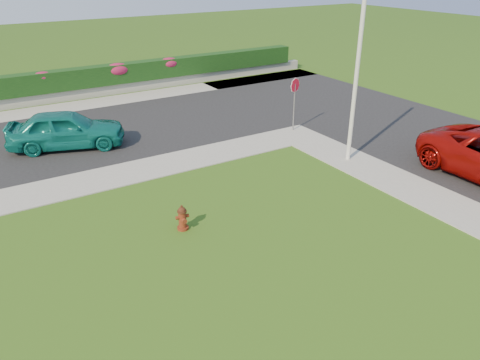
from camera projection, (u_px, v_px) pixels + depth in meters
ground at (298, 298)px, 11.04m from camera, size 120.00×120.00×0.00m
street_right at (462, 148)px, 19.84m from camera, size 8.00×32.00×0.04m
curb_corner at (296, 135)px, 21.29m from camera, size 2.00×2.00×0.04m
sidewalk_beyond at (63, 108)px, 25.13m from camera, size 34.00×2.00×0.04m
retaining_wall at (56, 97)px, 26.16m from camera, size 34.00×0.40×0.60m
hedge at (53, 81)px, 25.88m from camera, size 32.00×0.90×1.10m
fire_hydrant at (182, 218)px, 13.73m from camera, size 0.41×0.38×0.79m
sedan_teal at (66, 129)px, 19.51m from camera, size 5.04×3.33×1.60m
utility_pole at (356, 79)px, 17.29m from camera, size 0.16×0.16×6.50m
stop_sign at (295, 92)px, 21.10m from camera, size 0.65×0.22×2.48m
flower_clump_d at (42, 77)px, 25.41m from camera, size 1.12×0.72×0.56m
flower_clump_e at (117, 69)px, 27.45m from camera, size 1.49×0.96×0.74m
flower_clump_f at (169, 63)px, 29.01m from camera, size 1.33×0.85×0.66m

